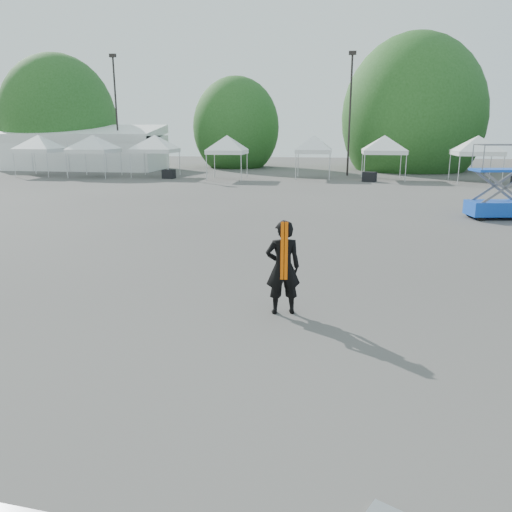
# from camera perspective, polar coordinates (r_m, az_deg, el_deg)

# --- Properties ---
(ground) EXTENTS (120.00, 120.00, 0.00)m
(ground) POSITION_cam_1_polar(r_m,az_deg,el_deg) (11.73, -0.55, -4.31)
(ground) COLOR #474442
(ground) RESTS_ON ground
(marquee) EXTENTS (15.00, 6.25, 4.23)m
(marquee) POSITION_cam_1_polar(r_m,az_deg,el_deg) (51.79, -19.08, 11.53)
(marquee) COLOR white
(marquee) RESTS_ON ground
(light_pole_west) EXTENTS (0.60, 0.25, 10.30)m
(light_pole_west) POSITION_cam_1_polar(r_m,az_deg,el_deg) (49.17, -15.70, 16.11)
(light_pole_west) COLOR black
(light_pole_west) RESTS_ON ground
(light_pole_east) EXTENTS (0.60, 0.25, 9.80)m
(light_pole_east) POSITION_cam_1_polar(r_m,az_deg,el_deg) (43.03, 10.71, 16.38)
(light_pole_east) COLOR black
(light_pole_east) RESTS_ON ground
(tree_far_w) EXTENTS (4.80, 4.80, 7.30)m
(tree_far_w) POSITION_cam_1_polar(r_m,az_deg,el_deg) (56.31, -21.59, 14.10)
(tree_far_w) COLOR #382314
(tree_far_w) RESTS_ON ground
(tree_mid_w) EXTENTS (4.16, 4.16, 6.33)m
(tree_mid_w) POSITION_cam_1_polar(r_m,az_deg,el_deg) (51.90, -2.28, 14.44)
(tree_mid_w) COLOR #382314
(tree_mid_w) RESTS_ON ground
(tree_mid_e) EXTENTS (5.12, 5.12, 7.79)m
(tree_mid_e) POSITION_cam_1_polar(r_m,az_deg,el_deg) (50.50, 17.48, 14.86)
(tree_mid_e) COLOR #382314
(tree_mid_e) RESTS_ON ground
(tent_a) EXTENTS (4.37, 4.37, 3.88)m
(tent_a) POSITION_cam_1_polar(r_m,az_deg,el_deg) (45.63, -23.62, 12.24)
(tent_a) COLOR silver
(tent_a) RESTS_ON ground
(tent_b) EXTENTS (4.74, 4.74, 3.88)m
(tent_b) POSITION_cam_1_polar(r_m,az_deg,el_deg) (43.06, -18.15, 12.66)
(tent_b) COLOR silver
(tent_b) RESTS_ON ground
(tent_c) EXTENTS (4.64, 4.64, 3.88)m
(tent_c) POSITION_cam_1_polar(r_m,az_deg,el_deg) (42.11, -11.51, 13.04)
(tent_c) COLOR silver
(tent_c) RESTS_ON ground
(tent_d) EXTENTS (4.02, 4.02, 3.88)m
(tent_d) POSITION_cam_1_polar(r_m,az_deg,el_deg) (39.06, -3.34, 13.22)
(tent_d) COLOR silver
(tent_d) RESTS_ON ground
(tent_e) EXTENTS (3.91, 3.91, 3.88)m
(tent_e) POSITION_cam_1_polar(r_m,az_deg,el_deg) (39.97, 6.64, 13.18)
(tent_e) COLOR silver
(tent_e) RESTS_ON ground
(tent_f) EXTENTS (4.52, 4.52, 3.88)m
(tent_f) POSITION_cam_1_polar(r_m,az_deg,el_deg) (40.01, 14.49, 12.83)
(tent_f) COLOR silver
(tent_f) RESTS_ON ground
(tent_g) EXTENTS (4.47, 4.47, 3.88)m
(tent_g) POSITION_cam_1_polar(r_m,az_deg,el_deg) (40.17, 24.06, 12.08)
(tent_g) COLOR silver
(tent_g) RESTS_ON ground
(man) EXTENTS (0.81, 0.64, 1.97)m
(man) POSITION_cam_1_polar(r_m,az_deg,el_deg) (10.24, 3.09, -1.30)
(man) COLOR black
(man) RESTS_ON ground
(scissor_lift) EXTENTS (2.61, 1.63, 3.14)m
(scissor_lift) POSITION_cam_1_polar(r_m,az_deg,el_deg) (23.78, 26.12, 7.62)
(scissor_lift) COLOR #0E24B9
(scissor_lift) RESTS_ON ground
(crate_west) EXTENTS (0.98, 0.80, 0.71)m
(crate_west) POSITION_cam_1_polar(r_m,az_deg,el_deg) (40.33, -9.93, 9.22)
(crate_west) COLOR black
(crate_west) RESTS_ON ground
(crate_mid) EXTENTS (1.12, 1.01, 0.72)m
(crate_mid) POSITION_cam_1_polar(r_m,az_deg,el_deg) (38.18, 12.84, 8.82)
(crate_mid) COLOR black
(crate_mid) RESTS_ON ground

